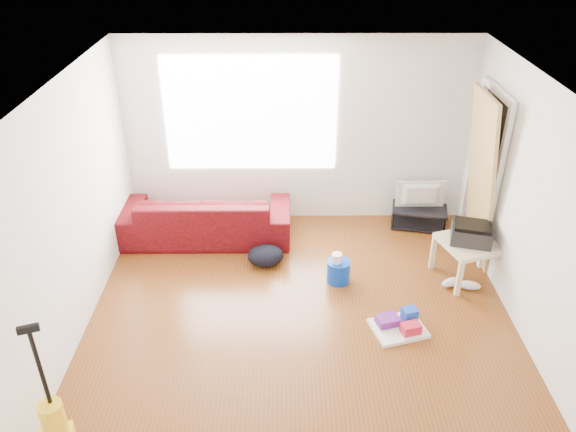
{
  "coord_description": "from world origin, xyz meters",
  "views": [
    {
      "loc": [
        -0.16,
        -4.35,
        3.95
      ],
      "look_at": [
        -0.13,
        0.6,
        1.09
      ],
      "focal_mm": 35.0,
      "sensor_mm": 36.0,
      "label": 1
    }
  ],
  "objects_px": {
    "sofa": "(208,237)",
    "side_table": "(469,247)",
    "bucket": "(338,281)",
    "backpack": "(266,264)",
    "tv_stand": "(419,216)",
    "vacuum": "(55,430)",
    "cleaning_tray": "(400,325)"
  },
  "relations": [
    {
      "from": "sofa",
      "to": "side_table",
      "type": "xyz_separation_m",
      "value": [
        3.14,
        -0.91,
        0.42
      ]
    },
    {
      "from": "bucket",
      "to": "backpack",
      "type": "height_order",
      "value": "bucket"
    },
    {
      "from": "sofa",
      "to": "bucket",
      "type": "xyz_separation_m",
      "value": [
        1.65,
        -0.98,
        0.0
      ]
    },
    {
      "from": "sofa",
      "to": "tv_stand",
      "type": "distance_m",
      "value": 2.86
    },
    {
      "from": "sofa",
      "to": "vacuum",
      "type": "distance_m",
      "value": 3.39
    },
    {
      "from": "sofa",
      "to": "vacuum",
      "type": "bearing_deg",
      "value": 76.13
    },
    {
      "from": "sofa",
      "to": "cleaning_tray",
      "type": "bearing_deg",
      "value": 140.48
    },
    {
      "from": "bucket",
      "to": "cleaning_tray",
      "type": "relative_size",
      "value": 0.43
    },
    {
      "from": "vacuum",
      "to": "tv_stand",
      "type": "bearing_deg",
      "value": 25.01
    },
    {
      "from": "backpack",
      "to": "bucket",
      "type": "bearing_deg",
      "value": -29.75
    },
    {
      "from": "backpack",
      "to": "vacuum",
      "type": "relative_size",
      "value": 0.35
    },
    {
      "from": "cleaning_tray",
      "to": "tv_stand",
      "type": "bearing_deg",
      "value": 73.45
    },
    {
      "from": "backpack",
      "to": "sofa",
      "type": "bearing_deg",
      "value": 133.36
    },
    {
      "from": "sofa",
      "to": "vacuum",
      "type": "relative_size",
      "value": 1.71
    },
    {
      "from": "backpack",
      "to": "vacuum",
      "type": "height_order",
      "value": "vacuum"
    },
    {
      "from": "side_table",
      "to": "vacuum",
      "type": "xyz_separation_m",
      "value": [
        -3.95,
        -2.37,
        -0.18
      ]
    },
    {
      "from": "side_table",
      "to": "cleaning_tray",
      "type": "xyz_separation_m",
      "value": [
        -0.92,
        -0.92,
        -0.36
      ]
    },
    {
      "from": "backpack",
      "to": "cleaning_tray",
      "type": "bearing_deg",
      "value": -47.54
    },
    {
      "from": "sofa",
      "to": "backpack",
      "type": "relative_size",
      "value": 4.94
    },
    {
      "from": "cleaning_tray",
      "to": "backpack",
      "type": "xyz_separation_m",
      "value": [
        -1.43,
        1.19,
        -0.06
      ]
    },
    {
      "from": "side_table",
      "to": "vacuum",
      "type": "relative_size",
      "value": 0.6
    },
    {
      "from": "side_table",
      "to": "tv_stand",
      "type": "bearing_deg",
      "value": 104.26
    },
    {
      "from": "sofa",
      "to": "cleaning_tray",
      "type": "distance_m",
      "value": 2.87
    },
    {
      "from": "sofa",
      "to": "backpack",
      "type": "distance_m",
      "value": 1.01
    },
    {
      "from": "bucket",
      "to": "cleaning_tray",
      "type": "bearing_deg",
      "value": -55.94
    },
    {
      "from": "tv_stand",
      "to": "side_table",
      "type": "xyz_separation_m",
      "value": [
        0.3,
        -1.18,
        0.27
      ]
    },
    {
      "from": "sofa",
      "to": "side_table",
      "type": "height_order",
      "value": "side_table"
    },
    {
      "from": "sofa",
      "to": "vacuum",
      "type": "height_order",
      "value": "vacuum"
    },
    {
      "from": "bucket",
      "to": "backpack",
      "type": "xyz_separation_m",
      "value": [
        -0.86,
        0.35,
        0.0
      ]
    },
    {
      "from": "side_table",
      "to": "backpack",
      "type": "height_order",
      "value": "side_table"
    },
    {
      "from": "tv_stand",
      "to": "vacuum",
      "type": "relative_size",
      "value": 0.62
    },
    {
      "from": "bucket",
      "to": "vacuum",
      "type": "bearing_deg",
      "value": -136.92
    }
  ]
}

